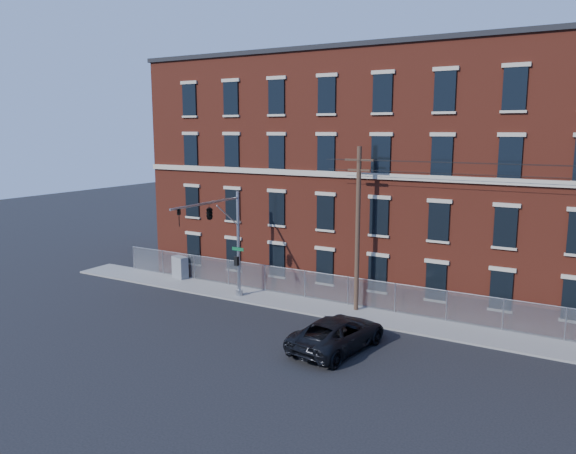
# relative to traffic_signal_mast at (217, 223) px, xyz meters

# --- Properties ---
(ground) EXTENTS (140.00, 140.00, 0.00)m
(ground) POSITION_rel_traffic_signal_mast_xyz_m (6.00, -2.18, -5.39)
(ground) COLOR black
(ground) RESTS_ON ground
(sidewalk) EXTENTS (65.00, 3.00, 0.12)m
(sidewalk) POSITION_rel_traffic_signal_mast_xyz_m (18.00, 2.82, -5.33)
(sidewalk) COLOR gray
(sidewalk) RESTS_ON ground
(mill_building) EXTENTS (55.30, 14.32, 16.30)m
(mill_building) POSITION_rel_traffic_signal_mast_xyz_m (18.00, 11.75, 2.76)
(mill_building) COLOR maroon
(mill_building) RESTS_ON ground
(chain_link_fence) EXTENTS (59.06, 0.06, 1.85)m
(chain_link_fence) POSITION_rel_traffic_signal_mast_xyz_m (18.00, 4.12, -4.33)
(chain_link_fence) COLOR #A5A8AD
(chain_link_fence) RESTS_ON ground
(traffic_signal_mast) EXTENTS (0.90, 6.75, 7.00)m
(traffic_signal_mast) POSITION_rel_traffic_signal_mast_xyz_m (0.00, 0.00, 0.00)
(traffic_signal_mast) COLOR #9EA0A5
(traffic_signal_mast) RESTS_ON ground
(utility_pole_near) EXTENTS (1.80, 0.28, 10.00)m
(utility_pole_near) POSITION_rel_traffic_signal_mast_xyz_m (8.00, 3.42, -0.05)
(utility_pole_near) COLOR #4E3627
(utility_pole_near) RESTS_ON ground
(pickup_truck) EXTENTS (3.66, 6.38, 1.68)m
(pickup_truck) POSITION_rel_traffic_signal_mast_xyz_m (9.55, -2.62, -4.55)
(pickup_truck) COLOR black
(pickup_truck) RESTS_ON ground
(utility_cabinet) EXTENTS (1.43, 0.99, 1.62)m
(utility_cabinet) POSITION_rel_traffic_signal_mast_xyz_m (-6.42, 3.82, -4.46)
(utility_cabinet) COLOR slate
(utility_cabinet) RESTS_ON sidewalk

